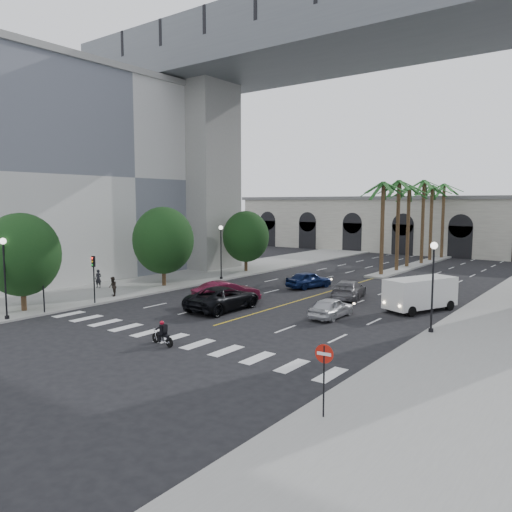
{
  "coord_description": "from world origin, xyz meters",
  "views": [
    {
      "loc": [
        20.12,
        -20.54,
        7.58
      ],
      "look_at": [
        0.3,
        6.0,
        4.01
      ],
      "focal_mm": 35.0,
      "sensor_mm": 36.0,
      "label": 1
    }
  ],
  "objects_px": {
    "lamp_post_left_far": "(221,248)",
    "traffic_signal_near": "(43,278)",
    "lamp_post_right": "(433,279)",
    "do_not_enter_sign": "(324,365)",
    "motorcycle_rider": "(163,334)",
    "car_e": "(309,280)",
    "lamp_post_left_near": "(5,271)",
    "cargo_van": "(420,293)",
    "pedestrian_b": "(113,287)",
    "car_b": "(226,293)",
    "traffic_signal_far": "(94,271)",
    "car_d": "(349,290)",
    "car_a": "(331,308)",
    "car_c": "(223,298)",
    "pedestrian_a": "(98,279)"
  },
  "relations": [
    {
      "from": "traffic_signal_near",
      "to": "cargo_van",
      "type": "bearing_deg",
      "value": 39.29
    },
    {
      "from": "car_e",
      "to": "pedestrian_a",
      "type": "distance_m",
      "value": 18.5
    },
    {
      "from": "traffic_signal_far",
      "to": "car_e",
      "type": "height_order",
      "value": "traffic_signal_far"
    },
    {
      "from": "cargo_van",
      "to": "do_not_enter_sign",
      "type": "relative_size",
      "value": 2.12
    },
    {
      "from": "car_d",
      "to": "do_not_enter_sign",
      "type": "bearing_deg",
      "value": 99.84
    },
    {
      "from": "lamp_post_left_near",
      "to": "car_b",
      "type": "distance_m",
      "value": 15.02
    },
    {
      "from": "car_a",
      "to": "do_not_enter_sign",
      "type": "bearing_deg",
      "value": 116.99
    },
    {
      "from": "lamp_post_left_near",
      "to": "motorcycle_rider",
      "type": "xyz_separation_m",
      "value": [
        12.03,
        2.26,
        -2.62
      ]
    },
    {
      "from": "motorcycle_rider",
      "to": "car_e",
      "type": "bearing_deg",
      "value": 107.15
    },
    {
      "from": "lamp_post_left_near",
      "to": "lamp_post_right",
      "type": "distance_m",
      "value": 26.25
    },
    {
      "from": "cargo_van",
      "to": "do_not_enter_sign",
      "type": "distance_m",
      "value": 19.97
    },
    {
      "from": "car_d",
      "to": "pedestrian_a",
      "type": "xyz_separation_m",
      "value": [
        -19.46,
        -9.2,
        0.21
      ]
    },
    {
      "from": "car_b",
      "to": "do_not_enter_sign",
      "type": "xyz_separation_m",
      "value": [
        15.77,
        -13.49,
        1.15
      ]
    },
    {
      "from": "car_c",
      "to": "do_not_enter_sign",
      "type": "height_order",
      "value": "do_not_enter_sign"
    },
    {
      "from": "motorcycle_rider",
      "to": "do_not_enter_sign",
      "type": "xyz_separation_m",
      "value": [
        11.4,
        -3.05,
        1.39
      ]
    },
    {
      "from": "lamp_post_left_near",
      "to": "car_b",
      "type": "relative_size",
      "value": 1.05
    },
    {
      "from": "lamp_post_left_near",
      "to": "car_a",
      "type": "height_order",
      "value": "lamp_post_left_near"
    },
    {
      "from": "lamp_post_left_far",
      "to": "traffic_signal_near",
      "type": "distance_m",
      "value": 18.51
    },
    {
      "from": "lamp_post_left_near",
      "to": "lamp_post_left_far",
      "type": "relative_size",
      "value": 1.0
    },
    {
      "from": "car_e",
      "to": "pedestrian_a",
      "type": "height_order",
      "value": "pedestrian_a"
    },
    {
      "from": "car_b",
      "to": "pedestrian_a",
      "type": "distance_m",
      "value": 13.11
    },
    {
      "from": "lamp_post_right",
      "to": "pedestrian_a",
      "type": "height_order",
      "value": "lamp_post_right"
    },
    {
      "from": "traffic_signal_far",
      "to": "car_d",
      "type": "relative_size",
      "value": 0.72
    },
    {
      "from": "lamp_post_left_far",
      "to": "car_e",
      "type": "distance_m",
      "value": 9.49
    },
    {
      "from": "traffic_signal_near",
      "to": "traffic_signal_far",
      "type": "height_order",
      "value": "same"
    },
    {
      "from": "traffic_signal_near",
      "to": "motorcycle_rider",
      "type": "height_order",
      "value": "traffic_signal_near"
    },
    {
      "from": "car_d",
      "to": "car_e",
      "type": "relative_size",
      "value": 1.16
    },
    {
      "from": "traffic_signal_far",
      "to": "car_c",
      "type": "distance_m",
      "value": 9.96
    },
    {
      "from": "lamp_post_left_near",
      "to": "do_not_enter_sign",
      "type": "height_order",
      "value": "lamp_post_left_near"
    },
    {
      "from": "pedestrian_b",
      "to": "motorcycle_rider",
      "type": "bearing_deg",
      "value": 4.95
    },
    {
      "from": "motorcycle_rider",
      "to": "car_a",
      "type": "bearing_deg",
      "value": 78.26
    },
    {
      "from": "traffic_signal_far",
      "to": "pedestrian_b",
      "type": "bearing_deg",
      "value": 113.5
    },
    {
      "from": "car_d",
      "to": "pedestrian_b",
      "type": "relative_size",
      "value": 3.25
    },
    {
      "from": "pedestrian_b",
      "to": "do_not_enter_sign",
      "type": "bearing_deg",
      "value": 10.41
    },
    {
      "from": "pedestrian_b",
      "to": "do_not_enter_sign",
      "type": "distance_m",
      "value": 26.29
    },
    {
      "from": "lamp_post_right",
      "to": "pedestrian_b",
      "type": "bearing_deg",
      "value": -170.32
    },
    {
      "from": "car_c",
      "to": "do_not_enter_sign",
      "type": "xyz_separation_m",
      "value": [
        14.56,
        -11.69,
        1.15
      ]
    },
    {
      "from": "car_b",
      "to": "pedestrian_b",
      "type": "distance_m",
      "value": 9.41
    },
    {
      "from": "do_not_enter_sign",
      "to": "cargo_van",
      "type": "bearing_deg",
      "value": 92.91
    },
    {
      "from": "lamp_post_left_far",
      "to": "car_e",
      "type": "bearing_deg",
      "value": 8.69
    },
    {
      "from": "car_b",
      "to": "car_d",
      "type": "height_order",
      "value": "car_b"
    },
    {
      "from": "motorcycle_rider",
      "to": "lamp_post_left_far",
      "type": "bearing_deg",
      "value": 131.45
    },
    {
      "from": "lamp_post_right",
      "to": "car_e",
      "type": "height_order",
      "value": "lamp_post_right"
    },
    {
      "from": "cargo_van",
      "to": "lamp_post_left_far",
      "type": "bearing_deg",
      "value": -163.24
    },
    {
      "from": "lamp_post_right",
      "to": "do_not_enter_sign",
      "type": "bearing_deg",
      "value": -87.37
    },
    {
      "from": "car_b",
      "to": "car_e",
      "type": "relative_size",
      "value": 1.17
    },
    {
      "from": "lamp_post_right",
      "to": "pedestrian_a",
      "type": "relative_size",
      "value": 3.36
    },
    {
      "from": "car_c",
      "to": "car_d",
      "type": "distance_m",
      "value": 10.46
    },
    {
      "from": "lamp_post_right",
      "to": "car_b",
      "type": "xyz_separation_m",
      "value": [
        -15.14,
        -0.3,
        -2.38
      ]
    },
    {
      "from": "car_d",
      "to": "lamp_post_right",
      "type": "bearing_deg",
      "value": 126.99
    }
  ]
}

